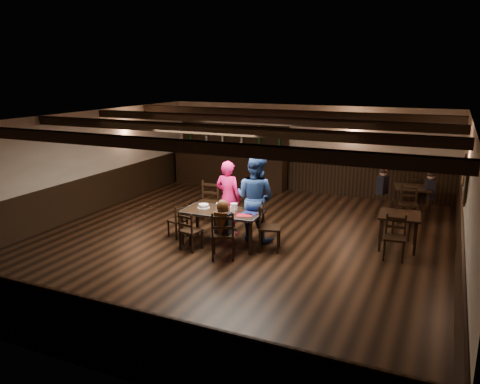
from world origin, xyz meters
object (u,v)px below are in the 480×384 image
at_px(dining_table, 222,214).
at_px(man_blue, 255,198).
at_px(bar_counter, 231,164).
at_px(woman_pink, 228,198).
at_px(chair_near_left, 188,228).
at_px(chair_near_right, 223,232).
at_px(cake, 204,206).

relative_size(dining_table, man_blue, 0.91).
xyz_separation_m(dining_table, bar_counter, (-2.15, 4.99, 0.04)).
bearing_deg(bar_counter, woman_pink, -65.47).
height_order(chair_near_left, man_blue, man_blue).
bearing_deg(woman_pink, dining_table, 108.55).
relative_size(chair_near_left, chair_near_right, 0.83).
relative_size(woman_pink, cake, 6.27).
relative_size(chair_near_left, cake, 3.07).
bearing_deg(bar_counter, dining_table, -66.68).
relative_size(dining_table, cake, 6.38).
xyz_separation_m(dining_table, chair_near_right, (0.41, -0.80, -0.09)).
bearing_deg(cake, woman_pink, 64.94).
bearing_deg(man_blue, cake, 36.29).
height_order(dining_table, chair_near_right, chair_near_right).
bearing_deg(cake, chair_near_left, -88.89).
bearing_deg(man_blue, chair_near_left, 59.65).
bearing_deg(chair_near_right, bar_counter, 113.90).
height_order(dining_table, cake, cake).
bearing_deg(woman_pink, chair_near_right, 115.46).
xyz_separation_m(dining_table, man_blue, (0.54, 0.57, 0.28)).
height_order(chair_near_right, cake, chair_near_right).
distance_m(chair_near_left, bar_counter, 5.90).
bearing_deg(chair_near_left, cake, 91.11).
distance_m(dining_table, woman_pink, 0.72).
relative_size(chair_near_right, man_blue, 0.52).
bearing_deg(dining_table, woman_pink, 105.12).
relative_size(man_blue, cake, 7.02).
height_order(chair_near_left, woman_pink, woman_pink).
bearing_deg(chair_near_left, man_blue, 50.78).
xyz_separation_m(dining_table, chair_near_left, (-0.47, -0.66, -0.19)).
xyz_separation_m(chair_near_right, bar_counter, (-2.57, 5.79, 0.14)).
bearing_deg(man_blue, chair_near_right, 93.77).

